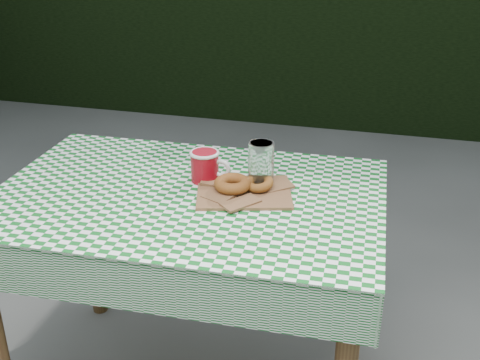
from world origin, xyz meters
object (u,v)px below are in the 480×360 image
object	(u,v)px
table	(192,297)
drinking_glass	(261,165)
coffee_mug	(205,166)
paper_bag	(244,191)

from	to	relation	value
table	drinking_glass	size ratio (longest dim) A/B	8.07
table	coffee_mug	distance (m)	0.44
coffee_mug	drinking_glass	world-z (taller)	drinking_glass
paper_bag	drinking_glass	size ratio (longest dim) A/B	1.96
table	paper_bag	bearing A→B (deg)	11.32
paper_bag	coffee_mug	world-z (taller)	coffee_mug
paper_bag	table	bearing A→B (deg)	-166.91
drinking_glass	paper_bag	bearing A→B (deg)	-118.17
table	paper_bag	size ratio (longest dim) A/B	4.11
paper_bag	drinking_glass	bearing A→B (deg)	61.83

